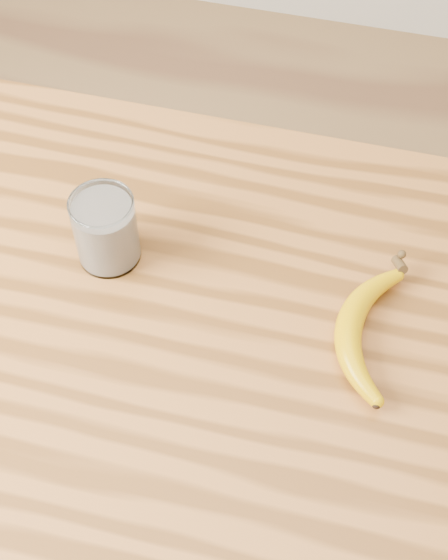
# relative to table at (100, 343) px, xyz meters

# --- Properties ---
(room) EXTENTS (4.04, 4.04, 2.70)m
(room) POSITION_rel_table_xyz_m (0.00, 0.00, 0.58)
(room) COLOR olive
(room) RESTS_ON ground
(table) EXTENTS (1.20, 0.80, 0.90)m
(table) POSITION_rel_table_xyz_m (0.00, 0.00, 0.00)
(table) COLOR #A9672D
(table) RESTS_ON ground
(smoothie_glass) EXTENTS (0.09, 0.09, 0.11)m
(smoothie_glass) POSITION_rel_table_xyz_m (0.01, 0.08, 0.18)
(smoothie_glass) COLOR white
(smoothie_glass) RESTS_ON table
(banana) EXTENTS (0.11, 0.30, 0.04)m
(banana) POSITION_rel_table_xyz_m (0.36, 0.03, 0.15)
(banana) COLOR #DAA500
(banana) RESTS_ON table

